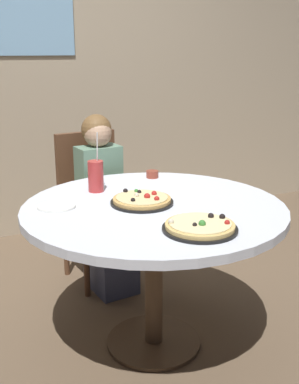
# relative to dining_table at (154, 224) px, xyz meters

# --- Properties ---
(ground_plane) EXTENTS (8.00, 8.00, 0.00)m
(ground_plane) POSITION_rel_dining_table_xyz_m (0.00, 0.00, -0.66)
(ground_plane) COLOR brown
(wall_with_window) EXTENTS (5.20, 0.14, 2.90)m
(wall_with_window) POSITION_rel_dining_table_xyz_m (-0.00, 1.89, 0.80)
(wall_with_window) COLOR tan
(wall_with_window) RESTS_ON ground_plane
(dining_table) EXTENTS (1.24, 1.24, 0.75)m
(dining_table) POSITION_rel_dining_table_xyz_m (0.00, 0.00, 0.00)
(dining_table) COLOR silver
(dining_table) RESTS_ON ground_plane
(chair_wooden) EXTENTS (0.44, 0.44, 0.95)m
(chair_wooden) POSITION_rel_dining_table_xyz_m (-0.01, 0.89, -0.13)
(chair_wooden) COLOR brown
(chair_wooden) RESTS_ON ground_plane
(diner_child) EXTENTS (0.29, 0.42, 1.08)m
(diner_child) POSITION_rel_dining_table_xyz_m (0.01, 0.71, -0.17)
(diner_child) COLOR #3F4766
(diner_child) RESTS_ON ground_plane
(pizza_veggie) EXTENTS (0.30, 0.30, 0.05)m
(pizza_veggie) POSITION_rel_dining_table_xyz_m (-0.04, 0.04, 0.11)
(pizza_veggie) COLOR black
(pizza_veggie) RESTS_ON dining_table
(pizza_cheese) EXTENTS (0.31, 0.31, 0.05)m
(pizza_cheese) POSITION_rel_dining_table_xyz_m (0.03, -0.38, 0.11)
(pizza_cheese) COLOR black
(pizza_cheese) RESTS_ON dining_table
(soda_cup) EXTENTS (0.08, 0.08, 0.31)m
(soda_cup) POSITION_rel_dining_table_xyz_m (-0.17, 0.33, 0.18)
(soda_cup) COLOR #B73333
(soda_cup) RESTS_ON dining_table
(sauce_bowl) EXTENTS (0.07, 0.07, 0.04)m
(sauce_bowl) POSITION_rel_dining_table_xyz_m (0.21, 0.46, 0.11)
(sauce_bowl) COLOR brown
(sauce_bowl) RESTS_ON dining_table
(plate_small) EXTENTS (0.18, 0.18, 0.01)m
(plate_small) POSITION_rel_dining_table_xyz_m (-0.43, 0.16, 0.10)
(plate_small) COLOR white
(plate_small) RESTS_ON dining_table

